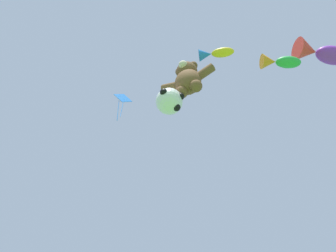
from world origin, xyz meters
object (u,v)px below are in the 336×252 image
at_px(fish_kite_violet, 320,53).
at_px(fish_kite_goldfin, 214,54).
at_px(teddy_bear_kite, 188,79).
at_px(diamond_kite, 122,100).
at_px(fish_kite_emerald, 278,62).
at_px(soccer_ball_kite, 170,101).

bearing_deg(fish_kite_violet, fish_kite_goldfin, -151.22).
height_order(teddy_bear_kite, fish_kite_goldfin, fish_kite_goldfin).
bearing_deg(diamond_kite, fish_kite_violet, 5.53).
xyz_separation_m(teddy_bear_kite, fish_kite_emerald, (3.55, 1.23, 0.64)).
relative_size(soccer_ball_kite, fish_kite_emerald, 0.66).
bearing_deg(teddy_bear_kite, fish_kite_goldfin, -5.07).
bearing_deg(fish_kite_goldfin, teddy_bear_kite, 174.93).
distance_m(fish_kite_goldfin, diamond_kite, 6.24).
xyz_separation_m(soccer_ball_kite, fish_kite_emerald, (4.34, 1.24, 1.91)).
height_order(teddy_bear_kite, fish_kite_emerald, teddy_bear_kite).
xyz_separation_m(teddy_bear_kite, soccer_ball_kite, (-0.79, -0.02, -1.27)).
bearing_deg(soccer_ball_kite, teddy_bear_kite, 1.18).
height_order(soccer_ball_kite, diamond_kite, diamond_kite).
bearing_deg(teddy_bear_kite, fish_kite_emerald, 19.06).
xyz_separation_m(fish_kite_emerald, fish_kite_violet, (1.89, 0.93, 1.07)).
relative_size(teddy_bear_kite, diamond_kite, 0.88).
xyz_separation_m(soccer_ball_kite, fish_kite_violet, (6.23, 2.17, 2.97)).
relative_size(teddy_bear_kite, fish_kite_violet, 0.93).
relative_size(fish_kite_goldfin, fish_kite_violet, 0.60).
distance_m(soccer_ball_kite, fish_kite_violet, 7.24).
relative_size(teddy_bear_kite, fish_kite_goldfin, 1.54).
distance_m(teddy_bear_kite, soccer_ball_kite, 1.50).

